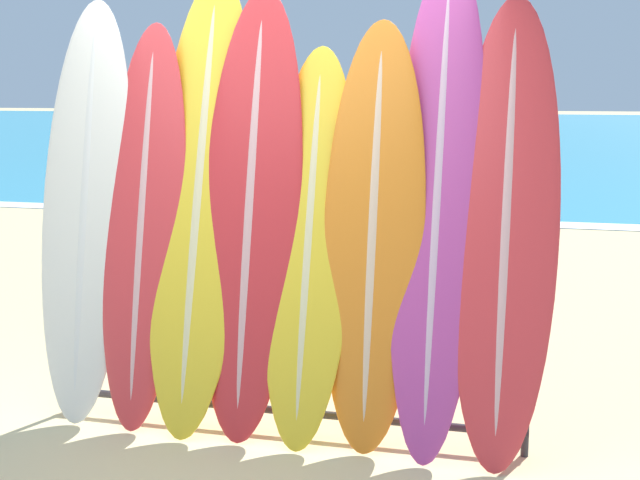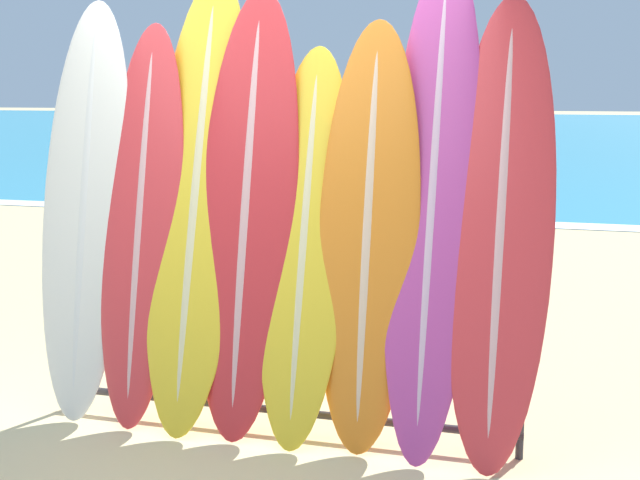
{
  "view_description": "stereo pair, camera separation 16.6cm",
  "coord_description": "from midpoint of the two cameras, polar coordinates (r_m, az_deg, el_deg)",
  "views": [
    {
      "loc": [
        1.64,
        -3.72,
        1.87
      ],
      "look_at": [
        0.24,
        1.56,
        0.95
      ],
      "focal_mm": 50.0,
      "sensor_mm": 36.0,
      "label": 1
    },
    {
      "loc": [
        1.8,
        -3.67,
        1.87
      ],
      "look_at": [
        0.24,
        1.56,
        0.95
      ],
      "focal_mm": 50.0,
      "sensor_mm": 36.0,
      "label": 2
    }
  ],
  "objects": [
    {
      "name": "surfboard_slot_1",
      "position": [
        5.07,
        -10.42,
        1.0
      ],
      "size": [
        0.49,
        0.57,
        2.25
      ],
      "color": "red",
      "rests_on": "ground_plane"
    },
    {
      "name": "person_near_water",
      "position": [
        12.21,
        0.52,
        5.18
      ],
      "size": [
        0.25,
        0.29,
        1.71
      ],
      "rotation": [
        0.0,
        0.0,
        1.12
      ],
      "color": "#846047",
      "rests_on": "ground_plane"
    },
    {
      "name": "person_mid_beach",
      "position": [
        9.57,
        4.85,
        3.89
      ],
      "size": [
        0.23,
        0.28,
        1.69
      ],
      "rotation": [
        0.0,
        0.0,
        4.4
      ],
      "color": "beige",
      "rests_on": "ground_plane"
    },
    {
      "name": "surfboard_slot_0",
      "position": [
        5.24,
        -13.89,
        1.9
      ],
      "size": [
        0.55,
        0.53,
        2.38
      ],
      "color": "silver",
      "rests_on": "ground_plane"
    },
    {
      "name": "surfboard_slot_2",
      "position": [
        4.96,
        -6.92,
        2.54
      ],
      "size": [
        0.57,
        0.78,
        2.53
      ],
      "color": "yellow",
      "rests_on": "ground_plane"
    },
    {
      "name": "ocean_water",
      "position": [
        42.06,
        14.32,
        6.74
      ],
      "size": [
        120.0,
        60.0,
        0.01
      ],
      "color": "teal",
      "rests_on": "ground_plane"
    },
    {
      "name": "surfboard_slot_7",
      "position": [
        4.56,
        12.52,
        0.69
      ],
      "size": [
        0.53,
        0.73,
        2.36
      ],
      "color": "red",
      "rests_on": "ground_plane"
    },
    {
      "name": "surfboard_slot_4",
      "position": [
        4.72,
        0.03,
        -0.31
      ],
      "size": [
        0.49,
        0.63,
        2.11
      ],
      "color": "yellow",
      "rests_on": "ground_plane"
    },
    {
      "name": "surfboard_rack",
      "position": [
        4.89,
        -1.71,
        -6.68
      ],
      "size": [
        2.65,
        0.04,
        0.92
      ],
      "color": "#28282D",
      "rests_on": "ground_plane"
    },
    {
      "name": "surfboard_slot_3",
      "position": [
        4.83,
        -3.69,
        1.78
      ],
      "size": [
        0.56,
        0.63,
        2.43
      ],
      "color": "red",
      "rests_on": "ground_plane"
    },
    {
      "name": "surfboard_slot_6",
      "position": [
        4.61,
        8.24,
        2.4
      ],
      "size": [
        0.48,
        0.77,
        2.6
      ],
      "color": "#B23D8E",
      "rests_on": "ground_plane"
    },
    {
      "name": "surfboard_slot_5",
      "position": [
        4.63,
        4.13,
        0.25
      ],
      "size": [
        0.54,
        0.5,
        2.24
      ],
      "color": "orange",
      "rests_on": "ground_plane"
    },
    {
      "name": "person_far_left",
      "position": [
        8.26,
        2.16,
        2.59
      ],
      "size": [
        0.23,
        0.27,
        1.58
      ],
      "rotation": [
        0.0,
        0.0,
        4.3
      ],
      "color": "#A87A5B",
      "rests_on": "ground_plane"
    }
  ]
}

